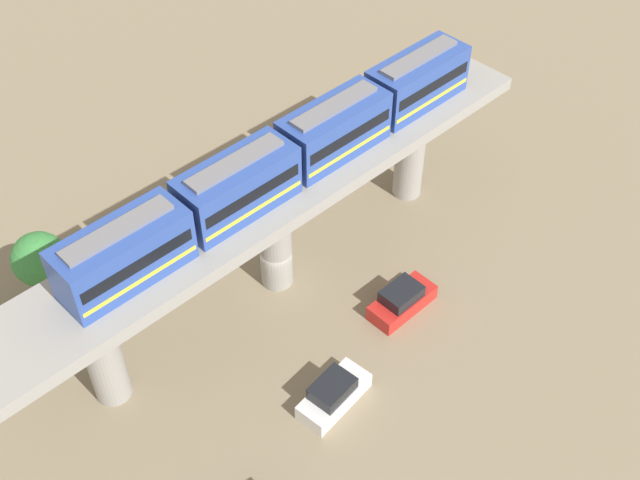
{
  "coord_description": "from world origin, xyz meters",
  "views": [
    {
      "loc": [
        -25.24,
        20.61,
        36.02
      ],
      "look_at": [
        -2.5,
        -1.17,
        4.43
      ],
      "focal_mm": 45.0,
      "sensor_mm": 36.0,
      "label": 1
    }
  ],
  "objects_px": {
    "parked_car_red": "(402,300)",
    "tree_near_viaduct": "(39,259)",
    "train": "(288,157)",
    "parked_car_white": "(334,394)"
  },
  "relations": [
    {
      "from": "train",
      "to": "tree_near_viaduct",
      "type": "bearing_deg",
      "value": 55.26
    },
    {
      "from": "train",
      "to": "tree_near_viaduct",
      "type": "xyz_separation_m",
      "value": [
        8.12,
        11.72,
        -5.58
      ]
    },
    {
      "from": "parked_car_white",
      "to": "parked_car_red",
      "type": "distance_m",
      "value": 7.61
    },
    {
      "from": "parked_car_white",
      "to": "train",
      "type": "bearing_deg",
      "value": -35.56
    },
    {
      "from": "parked_car_red",
      "to": "tree_near_viaduct",
      "type": "bearing_deg",
      "value": 43.98
    },
    {
      "from": "train",
      "to": "parked_car_white",
      "type": "distance_m",
      "value": 12.76
    },
    {
      "from": "train",
      "to": "parked_car_white",
      "type": "height_order",
      "value": "train"
    },
    {
      "from": "parked_car_white",
      "to": "tree_near_viaduct",
      "type": "relative_size",
      "value": 0.89
    },
    {
      "from": "parked_car_white",
      "to": "parked_car_red",
      "type": "height_order",
      "value": "same"
    },
    {
      "from": "tree_near_viaduct",
      "to": "train",
      "type": "bearing_deg",
      "value": -124.74
    }
  ]
}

